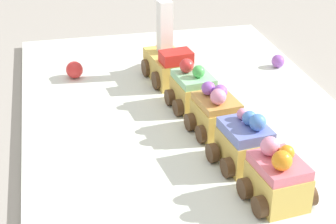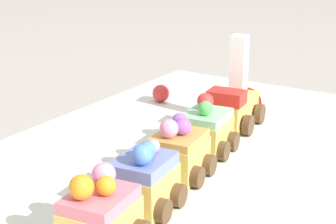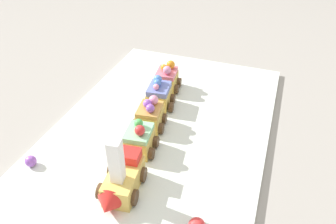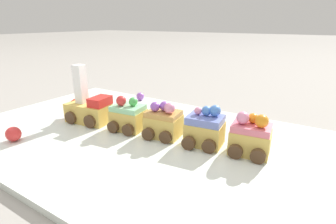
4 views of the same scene
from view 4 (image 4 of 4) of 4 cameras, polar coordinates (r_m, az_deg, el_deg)
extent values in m
plane|color=gray|center=(0.52, -5.23, -6.60)|extent=(10.00, 10.00, 0.00)
cube|color=silver|center=(0.52, -5.25, -6.00)|extent=(0.77, 0.46, 0.01)
cube|color=#E0BC56|center=(0.61, -16.68, -0.08)|extent=(0.10, 0.06, 0.04)
cube|color=red|center=(0.58, -14.58, 2.27)|extent=(0.04, 0.05, 0.02)
cone|color=red|center=(0.65, -20.66, 0.83)|extent=(0.03, 0.05, 0.05)
cube|color=white|center=(0.61, -18.15, 2.92)|extent=(0.02, 0.02, 0.02)
cube|color=white|center=(0.61, -18.35, 4.83)|extent=(0.02, 0.02, 0.02)
cube|color=white|center=(0.60, -18.56, 6.76)|extent=(0.02, 0.02, 0.02)
cube|color=white|center=(0.60, -18.77, 8.73)|extent=(0.02, 0.02, 0.02)
cylinder|color=#4C331E|center=(0.65, -16.65, 0.47)|extent=(0.03, 0.01, 0.03)
cylinder|color=#4C331E|center=(0.61, -20.34, -1.15)|extent=(0.03, 0.01, 0.03)
cylinder|color=#4C331E|center=(0.62, -12.95, -0.20)|extent=(0.03, 0.01, 0.03)
cylinder|color=#4C331E|center=(0.58, -16.59, -1.98)|extent=(0.03, 0.01, 0.03)
cube|color=#E0BC56|center=(0.55, -8.56, -1.65)|extent=(0.07, 0.06, 0.04)
cube|color=#93DBA3|center=(0.54, -8.69, 0.89)|extent=(0.07, 0.06, 0.01)
sphere|color=#4CBC56|center=(0.53, -7.59, 2.25)|extent=(0.02, 0.02, 0.02)
sphere|color=red|center=(0.54, -10.16, 2.42)|extent=(0.02, 0.02, 0.02)
cylinder|color=#4C331E|center=(0.58, -8.34, -1.23)|extent=(0.02, 0.01, 0.02)
cylinder|color=#4C331E|center=(0.54, -11.84, -3.21)|extent=(0.02, 0.01, 0.02)
cylinder|color=#4C331E|center=(0.57, -5.35, -1.78)|extent=(0.02, 0.01, 0.02)
cylinder|color=#4C331E|center=(0.52, -8.71, -3.89)|extent=(0.02, 0.01, 0.02)
cube|color=#E0BC56|center=(0.51, -0.96, -3.07)|extent=(0.07, 0.06, 0.04)
cube|color=#CC9347|center=(0.50, -0.98, -0.40)|extent=(0.07, 0.06, 0.01)
sphere|color=pink|center=(0.49, 0.32, 0.85)|extent=(0.02, 0.02, 0.02)
sphere|color=#9956C6|center=(0.50, -0.76, 1.30)|extent=(0.02, 0.02, 0.02)
sphere|color=#9956C6|center=(0.50, -2.84, 1.17)|extent=(0.02, 0.02, 0.02)
cylinder|color=#4C331E|center=(0.55, -1.23, -2.52)|extent=(0.02, 0.01, 0.02)
cylinder|color=#4C331E|center=(0.50, -4.34, -4.81)|extent=(0.02, 0.01, 0.02)
cylinder|color=#4C331E|center=(0.53, 2.19, -3.13)|extent=(0.02, 0.01, 0.02)
cylinder|color=#4C331E|center=(0.48, -0.65, -5.56)|extent=(0.02, 0.01, 0.02)
cube|color=#E0BC56|center=(0.48, 7.97, -4.66)|extent=(0.07, 0.06, 0.04)
cube|color=#6B7AC6|center=(0.47, 8.12, -1.65)|extent=(0.07, 0.06, 0.01)
sphere|color=#4C84E0|center=(0.47, 10.22, 0.26)|extent=(0.02, 0.02, 0.02)
sphere|color=#4C84E0|center=(0.47, 8.36, 0.26)|extent=(0.02, 0.02, 0.02)
sphere|color=pink|center=(0.47, 6.57, 0.27)|extent=(0.02, 0.02, 0.01)
cylinder|color=#4C331E|center=(0.52, 7.08, -3.98)|extent=(0.02, 0.01, 0.02)
cylinder|color=#4C331E|center=(0.46, 4.68, -6.61)|extent=(0.02, 0.01, 0.02)
cylinder|color=#4C331E|center=(0.51, 10.89, -4.62)|extent=(0.02, 0.01, 0.02)
cylinder|color=#4C331E|center=(0.46, 8.89, -7.39)|extent=(0.02, 0.01, 0.02)
cube|color=#E0BC56|center=(0.47, 17.42, -6.21)|extent=(0.07, 0.06, 0.04)
cube|color=#E57084|center=(0.46, 17.74, -3.24)|extent=(0.07, 0.06, 0.01)
sphere|color=orange|center=(0.44, 19.73, -1.89)|extent=(0.02, 0.02, 0.02)
sphere|color=orange|center=(0.46, 18.05, -1.29)|extent=(0.02, 0.02, 0.02)
sphere|color=pink|center=(0.45, 15.97, -1.23)|extent=(0.02, 0.02, 0.02)
cylinder|color=#4C331E|center=(0.50, 15.85, -5.42)|extent=(0.02, 0.01, 0.02)
cylinder|color=#4C331E|center=(0.45, 14.44, -8.36)|extent=(0.02, 0.01, 0.02)
cylinder|color=#4C331E|center=(0.50, 19.89, -6.04)|extent=(0.02, 0.01, 0.02)
cylinder|color=#4C331E|center=(0.44, 18.98, -9.09)|extent=(0.02, 0.01, 0.02)
sphere|color=red|center=(0.57, -30.61, -4.14)|extent=(0.03, 0.03, 0.03)
sphere|color=#9956C6|center=(0.75, -6.07, 3.40)|extent=(0.02, 0.02, 0.02)
camera|label=1|loc=(0.44, 102.63, 18.25)|focal=60.00mm
camera|label=2|loc=(0.73, 53.78, 16.06)|focal=60.00mm
camera|label=3|loc=(0.84, -52.22, 29.51)|focal=35.00mm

